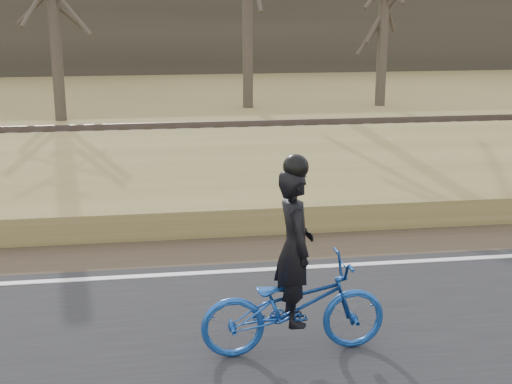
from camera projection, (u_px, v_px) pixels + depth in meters
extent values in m
cube|color=olive|center=(17.00, 195.00, 13.07)|extent=(120.00, 5.00, 0.44)
cube|color=slate|center=(45.00, 152.00, 16.70)|extent=(120.00, 3.00, 0.45)
cube|color=black|center=(44.00, 140.00, 16.63)|extent=(120.00, 2.40, 0.14)
cube|color=brown|center=(39.00, 140.00, 15.90)|extent=(120.00, 0.07, 0.15)
cube|color=brown|center=(48.00, 128.00, 17.28)|extent=(120.00, 0.07, 0.15)
cube|color=#383328|center=(98.00, 14.00, 36.99)|extent=(120.00, 4.00, 6.00)
imported|color=navy|center=(294.00, 306.00, 7.44)|extent=(1.97, 0.73, 1.03)
imported|color=black|center=(295.00, 247.00, 7.27)|extent=(0.41, 0.61, 1.64)
sphere|color=black|center=(296.00, 167.00, 7.05)|extent=(0.26, 0.26, 0.26)
cylinder|color=#453E32|center=(54.00, 12.00, 21.71)|extent=(0.36, 0.36, 6.66)
cylinder|color=#453E32|center=(384.00, 17.00, 24.96)|extent=(0.36, 0.36, 6.23)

